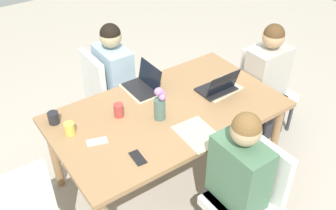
% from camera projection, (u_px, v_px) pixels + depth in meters
% --- Properties ---
extents(ground_plane, '(10.00, 10.00, 0.00)m').
position_uv_depth(ground_plane, '(168.00, 174.00, 3.52)').
color(ground_plane, '#B2A899').
extents(dining_table, '(1.87, 1.07, 0.74)m').
position_uv_depth(dining_table, '(168.00, 117.00, 3.12)').
color(dining_table, '#9E754C').
rests_on(dining_table, ground_plane).
extents(chair_head_left_left_near, '(0.44, 0.44, 0.90)m').
position_uv_depth(chair_head_left_left_near, '(263.00, 85.00, 3.82)').
color(chair_head_left_left_near, silver).
rests_on(chair_head_left_left_near, ground_plane).
extents(person_head_left_left_near, '(0.40, 0.36, 1.19)m').
position_uv_depth(person_head_left_left_near, '(264.00, 88.00, 3.73)').
color(person_head_left_left_near, '#2D2D33').
rests_on(person_head_left_left_near, ground_plane).
extents(chair_near_left_mid, '(0.44, 0.44, 0.90)m').
position_uv_depth(chair_near_left_mid, '(106.00, 89.00, 3.75)').
color(chair_near_left_mid, silver).
rests_on(chair_near_left_mid, ground_plane).
extents(person_near_left_mid, '(0.36, 0.40, 1.19)m').
position_uv_depth(person_near_left_mid, '(115.00, 87.00, 3.73)').
color(person_near_left_mid, '#2D2D33').
rests_on(person_near_left_mid, ground_plane).
extents(chair_far_left_far, '(0.44, 0.44, 0.90)m').
position_uv_depth(chair_far_left_far, '(250.00, 193.00, 2.69)').
color(chair_far_left_far, silver).
rests_on(chair_far_left_far, ground_plane).
extents(person_far_left_far, '(0.36, 0.40, 1.19)m').
position_uv_depth(person_far_left_far, '(237.00, 190.00, 2.68)').
color(person_far_left_far, '#2D2D33').
rests_on(person_far_left_far, ground_plane).
extents(chair_head_right_right_near, '(0.44, 0.44, 0.90)m').
position_uv_depth(chair_head_right_right_near, '(20.00, 205.00, 2.60)').
color(chair_head_right_right_near, silver).
rests_on(chair_head_right_right_near, ground_plane).
extents(flower_vase, '(0.09, 0.10, 0.29)m').
position_uv_depth(flower_vase, '(160.00, 104.00, 2.91)').
color(flower_vase, '#4C6B60').
rests_on(flower_vase, dining_table).
extents(placemat_head_left_left_near, '(0.38, 0.28, 0.00)m').
position_uv_depth(placemat_head_left_left_near, '(219.00, 89.00, 3.32)').
color(placemat_head_left_left_near, beige).
rests_on(placemat_head_left_left_near, dining_table).
extents(placemat_near_left_mid, '(0.26, 0.36, 0.00)m').
position_uv_depth(placemat_near_left_mid, '(141.00, 89.00, 3.32)').
color(placemat_near_left_mid, beige).
rests_on(placemat_near_left_mid, dining_table).
extents(placemat_far_left_far, '(0.28, 0.37, 0.00)m').
position_uv_depth(placemat_far_left_far, '(198.00, 134.00, 2.83)').
color(placemat_far_left_far, beige).
rests_on(placemat_far_left_far, dining_table).
extents(laptop_head_left_left_near, '(0.32, 0.22, 0.21)m').
position_uv_depth(laptop_head_left_left_near, '(218.00, 87.00, 3.27)').
color(laptop_head_left_left_near, black).
rests_on(laptop_head_left_left_near, dining_table).
extents(laptop_near_left_mid, '(0.22, 0.32, 0.21)m').
position_uv_depth(laptop_near_left_mid, '(144.00, 84.00, 3.30)').
color(laptop_near_left_mid, black).
rests_on(laptop_near_left_mid, dining_table).
extents(coffee_mug_near_left, '(0.08, 0.08, 0.11)m').
position_uv_depth(coffee_mug_near_left, '(119.00, 110.00, 2.99)').
color(coffee_mug_near_left, '#AD3D38').
rests_on(coffee_mug_near_left, dining_table).
extents(coffee_mug_near_right, '(0.08, 0.08, 0.10)m').
position_uv_depth(coffee_mug_near_right, '(70.00, 129.00, 2.81)').
color(coffee_mug_near_right, '#DBC64C').
rests_on(coffee_mug_near_right, dining_table).
extents(coffee_mug_centre_left, '(0.09, 0.09, 0.10)m').
position_uv_depth(coffee_mug_centre_left, '(54.00, 118.00, 2.92)').
color(coffee_mug_centre_left, '#232328').
rests_on(coffee_mug_centre_left, dining_table).
extents(phone_black, '(0.08, 0.15, 0.01)m').
position_uv_depth(phone_black, '(138.00, 158.00, 2.63)').
color(phone_black, black).
rests_on(phone_black, dining_table).
extents(phone_silver, '(0.16, 0.12, 0.01)m').
position_uv_depth(phone_silver, '(97.00, 142.00, 2.76)').
color(phone_silver, silver).
rests_on(phone_silver, dining_table).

